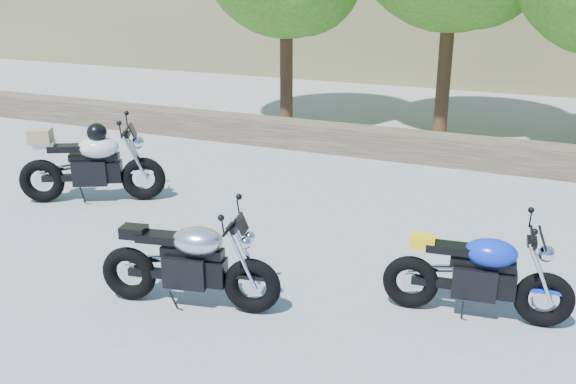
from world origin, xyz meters
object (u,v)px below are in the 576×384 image
(backpack, at_px, (472,270))
(blue_bike, at_px, (478,275))
(silver_bike, at_px, (190,264))
(white_bike, at_px, (91,163))

(backpack, bearing_deg, blue_bike, -82.54)
(silver_bike, bearing_deg, white_bike, 133.23)
(silver_bike, distance_m, blue_bike, 2.83)
(silver_bike, relative_size, backpack, 4.68)
(backpack, bearing_deg, silver_bike, -152.47)
(backpack, bearing_deg, white_bike, 170.35)
(white_bike, relative_size, blue_bike, 1.07)
(silver_bike, distance_m, white_bike, 3.67)
(white_bike, distance_m, blue_bike, 5.79)
(white_bike, xyz_separation_m, blue_bike, (5.66, -1.22, -0.13))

